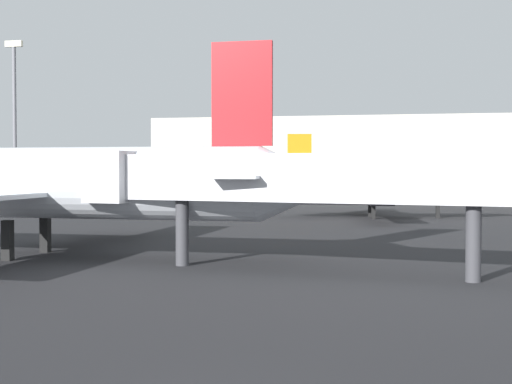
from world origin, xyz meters
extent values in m
cylinder|color=silver|center=(-19.54, 25.61, 4.30)|extent=(31.15, 4.38, 4.10)
cone|color=silver|center=(-1.73, 25.45, 4.30)|extent=(4.55, 4.14, 4.10)
cube|color=silver|center=(-17.99, 25.60, 3.69)|extent=(5.05, 32.15, 0.25)
cube|color=silver|center=(-4.51, 25.48, 4.71)|extent=(2.59, 8.82, 0.17)
cube|color=red|center=(-5.04, 25.48, 9.18)|extent=(3.35, 0.34, 5.64)
cylinder|color=#4C4C54|center=(-18.87, 31.71, 3.48)|extent=(3.16, 1.91, 1.88)
cube|color=black|center=(-18.01, 23.50, 1.13)|extent=(0.53, 0.53, 2.25)
cube|color=black|center=(-17.97, 27.69, 1.13)|extent=(0.53, 0.53, 2.25)
cylinder|color=white|center=(0.34, 63.20, 2.70)|extent=(18.32, 5.90, 2.73)
cone|color=white|center=(10.73, 65.08, 2.70)|extent=(3.44, 3.22, 2.73)
cone|color=white|center=(-10.06, 61.33, 2.70)|extent=(3.44, 3.22, 2.73)
cube|color=white|center=(-0.56, 63.04, 2.29)|extent=(7.05, 23.46, 0.19)
cube|color=white|center=(-8.20, 61.66, 2.97)|extent=(2.97, 6.70, 0.12)
cube|color=orange|center=(-7.82, 61.73, 6.34)|extent=(2.47, 0.67, 4.56)
cylinder|color=#4C4C54|center=(-0.81, 67.50, 2.15)|extent=(2.52, 1.78, 1.39)
cylinder|color=#4C4C54|center=(0.77, 58.78, 2.15)|extent=(2.52, 1.78, 1.39)
cube|color=black|center=(6.04, 64.23, 0.67)|extent=(0.45, 0.45, 1.34)
cube|color=black|center=(-0.83, 64.56, 0.67)|extent=(0.45, 0.45, 1.34)
cube|color=black|center=(-0.28, 61.52, 0.67)|extent=(0.45, 0.45, 1.34)
cube|color=silver|center=(-0.51, 22.35, 4.69)|extent=(21.20, 5.17, 2.40)
cube|color=silver|center=(-11.96, 24.31, 4.69)|extent=(2.84, 3.17, 2.80)
cylinder|color=#3F3F44|center=(-7.84, 23.60, 1.74)|extent=(0.70, 0.70, 3.49)
cylinder|color=#3F3F44|center=(6.82, 21.09, 1.74)|extent=(0.70, 0.70, 3.49)
cylinder|color=slate|center=(-48.49, 76.08, 10.57)|extent=(0.50, 0.50, 21.15)
cube|color=#F2EACC|center=(-48.49, 76.08, 21.55)|extent=(2.40, 0.50, 0.80)
cube|color=beige|center=(6.92, 119.16, 6.80)|extent=(95.87, 24.05, 13.60)
camera|label=1|loc=(4.58, -13.95, 5.21)|focal=52.46mm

